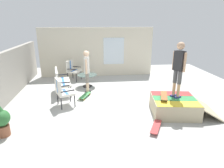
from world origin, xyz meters
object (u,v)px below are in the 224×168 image
patio_chair_near_house (72,68)px  person_skater (179,66)px  potted_plant (1,120)px  person_watching (87,69)px  patio_bench (60,79)px  patio_chair_by_wall (62,90)px  skate_ramp (175,106)px  skateboard_spare (156,127)px  skateboard_on_ramp (164,96)px  skateboard_by_bench (85,95)px  patio_table (87,78)px

patio_chair_near_house → person_skater: 5.53m
person_skater → potted_plant: person_skater is taller
person_watching → patio_bench: bearing=85.6°
patio_chair_by_wall → person_watching: 1.56m
patio_bench → person_skater: size_ratio=0.75×
skate_ramp → skateboard_spare: bearing=135.3°
person_watching → skateboard_on_ramp: (-2.12, -2.49, -0.44)m
person_skater → skateboard_on_ramp: person_skater is taller
patio_bench → person_skater: 4.65m
skateboard_by_bench → skateboard_on_ramp: bearing=-122.2°
skateboard_on_ramp → potted_plant: (-0.84, 4.67, -0.14)m
skateboard_on_ramp → skateboard_by_bench: bearing=57.8°
skateboard_spare → skate_ramp: bearing=-44.7°
skateboard_spare → potted_plant: 4.14m
skateboard_spare → patio_bench: bearing=43.6°
patio_table → skateboard_on_ramp: (-2.96, -2.51, 0.20)m
patio_chair_by_wall → patio_table: (2.07, -0.84, -0.21)m
patio_chair_by_wall → skate_ramp: bearing=-104.2°
skateboard_by_bench → potted_plant: potted_plant is taller
patio_chair_near_house → patio_table: (-1.11, -0.77, -0.21)m
patio_chair_by_wall → potted_plant: bearing=142.7°
person_skater → person_watching: bearing=54.7°
patio_table → skateboard_by_bench: patio_table is taller
patio_table → skateboard_on_ramp: 3.89m
patio_bench → skateboard_spare: bearing=-136.4°
patio_bench → skateboard_on_ramp: bearing=-121.6°
patio_chair_by_wall → skateboard_by_bench: patio_chair_by_wall is taller
skateboard_by_bench → patio_chair_by_wall: bearing=133.8°
patio_bench → potted_plant: bearing=160.6°
potted_plant → patio_chair_near_house: bearing=-15.9°
person_skater → potted_plant: (-0.90, 5.09, -1.11)m
skate_ramp → person_watching: 3.68m
person_watching → skateboard_on_ramp: person_watching is taller
person_skater → potted_plant: size_ratio=1.94×
patio_bench → skateboard_by_bench: bearing=-119.8°
patio_chair_near_house → potted_plant: 5.10m
skateboard_on_ramp → potted_plant: potted_plant is taller
patio_bench → potted_plant: (-3.04, 1.07, -0.15)m
person_watching → person_skater: 3.60m
skate_ramp → patio_chair_by_wall: size_ratio=2.19×
patio_bench → person_skater: (-2.14, -4.02, 0.96)m
person_watching → skateboard_by_bench: 1.09m
skate_ramp → potted_plant: (-0.79, 5.04, 0.21)m
patio_chair_near_house → skateboard_by_bench: patio_chair_near_house is taller
patio_table → person_watching: bearing=-178.5°
patio_chair_near_house → patio_chair_by_wall: bearing=178.7°
person_watching → skateboard_on_ramp: 3.30m
patio_table → skateboard_spare: (-3.95, -1.96, -0.32)m
patio_table → person_skater: (-2.90, -2.93, 1.17)m
patio_table → person_watching: person_watching is taller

